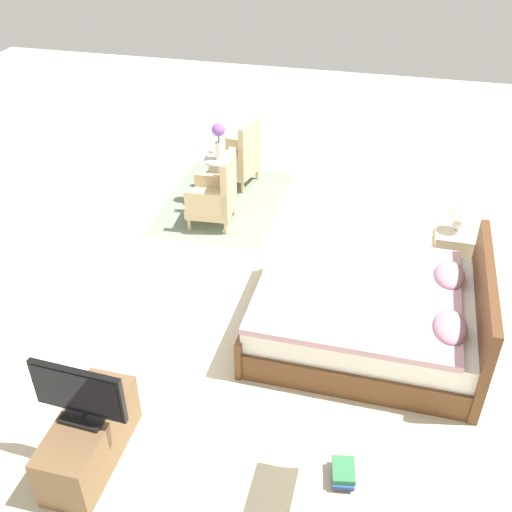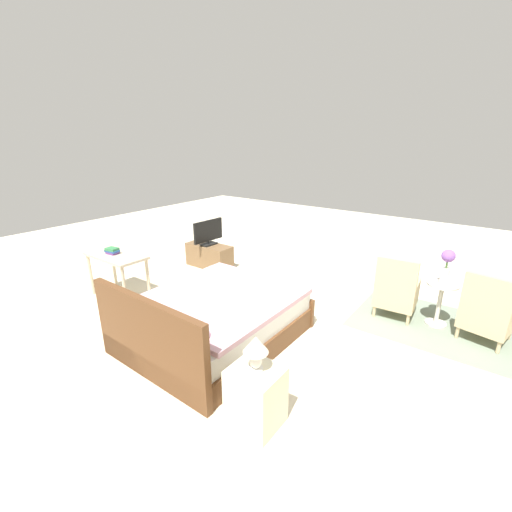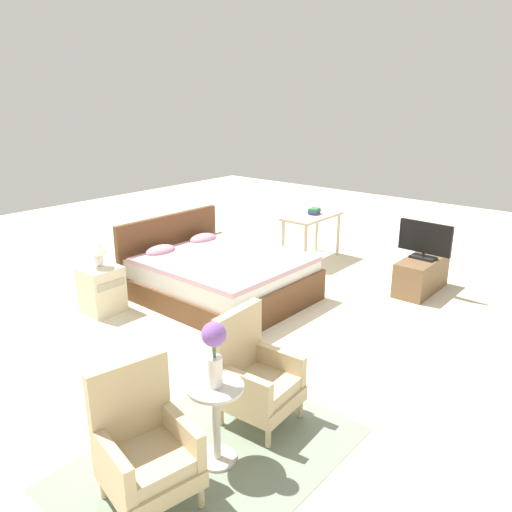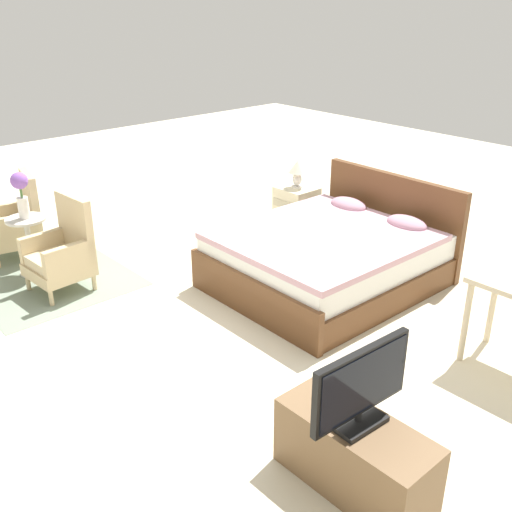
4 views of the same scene
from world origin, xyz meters
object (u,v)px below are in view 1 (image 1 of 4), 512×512
Objects in this scene: nightstand at (450,253)px; tv_flatscreen at (79,394)px; book_stack at (343,473)px; armchair_by_window_right at (215,196)px; tv_stand at (90,438)px; flower_vase at (219,137)px; armchair_by_window_left at (239,158)px; side_table at (220,175)px; table_lamp at (459,213)px; bed at (370,313)px; vanity_desk at (341,479)px.

nightstand is 0.79× the size of tv_flatscreen.
book_stack is (3.39, -0.79, 0.50)m from nightstand.
armchair_by_window_right is 3.59m from tv_stand.
armchair_by_window_left is at bearing 169.17° from flower_vase.
side_table reaches higher than nightstand.
bed is at bearing -31.72° from table_lamp.
book_stack is at bearing 25.61° from flower_vase.
side_table is 3.09m from table_lamp.
nightstand is 2.46× the size of book_stack.
side_table is 4.88m from book_stack.
bed is 3.68× the size of nightstand.
armchair_by_window_left is 4.69m from tv_stand.
armchair_by_window_right is at bearing -178.51° from tv_stand.
side_table is at bearing -177.25° from tv_stand.
book_stack reaches higher than vanity_desk.
tv_flatscreen is 3.11× the size of book_stack.
vanity_desk is at bearing -13.57° from nightstand.
tv_stand is at bearing -40.65° from table_lamp.
tv_flatscreen is at bearing -95.42° from vanity_desk.
vanity_desk is at bearing 25.86° from side_table.
tv_stand is at bearing -40.64° from nightstand.
flower_vase is 0.46× the size of vanity_desk.
vanity_desk is 0.17m from book_stack.
bed is at bearing 43.75° from flower_vase.
flower_vase is (-0.55, -0.11, 0.53)m from armchair_by_window_right.
table_lamp is at bearing 61.14° from armchair_by_window_left.
vanity_desk is (4.32, 2.09, -0.28)m from flower_vase.
armchair_by_window_left is 1.49× the size of side_table.
bed is 2.01× the size of vanity_desk.
armchair_by_window_right is 2.79× the size of table_lamp.
flower_vase reaches higher than bed.
flower_vase is 3.13m from nightstand.
table_lamp is 4.14m from tv_flatscreen.
tv_stand is at bearing 2.75° from side_table.
vanity_desk is at bearing -13.58° from table_lamp.
tv_flatscreen is (4.14, 0.20, -0.19)m from flower_vase.
side_table is 4.14m from tv_stand.
nightstand is (0.44, 2.79, -0.10)m from armchair_by_window_right.
armchair_by_window_right is 3.98× the size of book_stack.
table_lamp is 0.34× the size of tv_stand.
table_lamp is at bearing 166.42° from vanity_desk.
book_stack is (0.07, 0.01, 0.16)m from vanity_desk.
tv_stand is at bearing 1.16° from armchair_by_window_left.
armchair_by_window_left is 0.96× the size of tv_stand.
bed reaches higher than table_lamp.
table_lamp reaches higher than tv_stand.
flower_vase reaches higher than nightstand.
flower_vase reaches higher than armchair_by_window_right.
nightstand is 3.44m from vanity_desk.
bed is at bearing 134.63° from tv_flatscreen.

